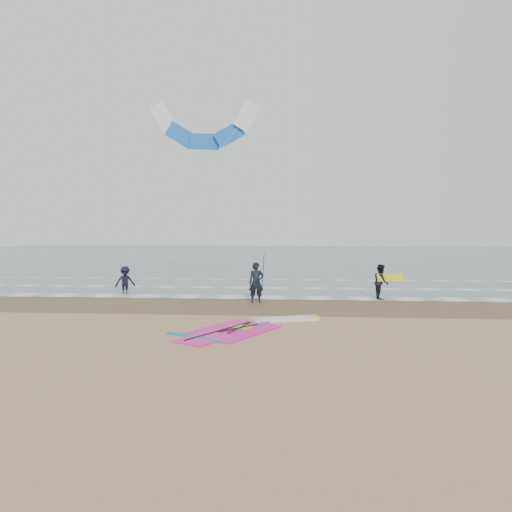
# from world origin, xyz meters

# --- Properties ---
(ground) EXTENTS (120.00, 120.00, 0.00)m
(ground) POSITION_xyz_m (0.00, 0.00, 0.00)
(ground) COLOR tan
(ground) RESTS_ON ground
(sea_water) EXTENTS (120.00, 80.00, 0.02)m
(sea_water) POSITION_xyz_m (0.00, 48.00, 0.01)
(sea_water) COLOR #47605E
(sea_water) RESTS_ON ground
(wet_sand_band) EXTENTS (120.00, 5.00, 0.01)m
(wet_sand_band) POSITION_xyz_m (0.00, 6.00, 0.00)
(wet_sand_band) COLOR brown
(wet_sand_band) RESTS_ON ground
(foam_waterline) EXTENTS (120.00, 9.15, 0.02)m
(foam_waterline) POSITION_xyz_m (0.00, 10.44, 0.03)
(foam_waterline) COLOR white
(foam_waterline) RESTS_ON ground
(windsurf_rig) EXTENTS (4.98, 4.71, 0.12)m
(windsurf_rig) POSITION_xyz_m (-0.55, 1.29, 0.03)
(windsurf_rig) COLOR white
(windsurf_rig) RESTS_ON ground
(person_standing) EXTENTS (0.73, 0.54, 1.84)m
(person_standing) POSITION_xyz_m (-0.71, 6.62, 0.92)
(person_standing) COLOR black
(person_standing) RESTS_ON ground
(person_walking) EXTENTS (0.68, 0.85, 1.67)m
(person_walking) POSITION_xyz_m (5.07, 8.16, 0.84)
(person_walking) COLOR black
(person_walking) RESTS_ON ground
(person_wading) EXTENTS (1.25, 1.11, 1.68)m
(person_wading) POSITION_xyz_m (-8.13, 10.35, 0.84)
(person_wading) COLOR black
(person_wading) RESTS_ON ground
(held_pole) EXTENTS (0.17, 0.86, 1.82)m
(held_pole) POSITION_xyz_m (-0.41, 6.62, 1.35)
(held_pole) COLOR black
(held_pole) RESTS_ON ground
(carried_kiteboard) EXTENTS (1.30, 0.51, 0.39)m
(carried_kiteboard) POSITION_xyz_m (5.47, 8.06, 1.06)
(carried_kiteboard) COLOR yellow
(carried_kiteboard) RESTS_ON ground
(surf_kite) EXTENTS (7.12, 4.10, 10.07)m
(surf_kite) POSITION_xyz_m (-4.44, 14.17, 9.43)
(surf_kite) COLOR white
(surf_kite) RESTS_ON ground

